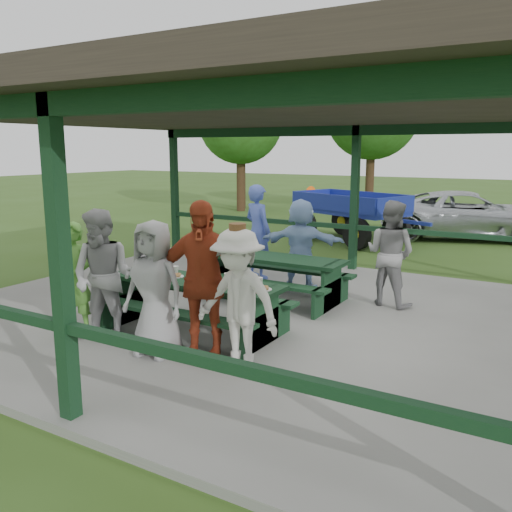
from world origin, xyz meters
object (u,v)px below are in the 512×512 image
Objects in this scene: contestant_grey_left at (103,277)px; spectator_blue at (258,232)px; contestant_green at (75,279)px; contestant_white_fedora at (238,301)px; contestant_grey_mid at (154,289)px; spectator_grey at (390,253)px; spectator_lblue at (301,244)px; farm_trailer at (350,216)px; contestant_red at (202,281)px; pickup_truck at (468,215)px; picnic_table_far at (271,272)px; picnic_table_near at (195,299)px.

spectator_blue is (-0.11, 4.20, 0.04)m from contestant_grey_left.
contestant_white_fedora reaches higher than contestant_green.
contestant_grey_left is 0.96× the size of spectator_blue.
contestant_grey_mid is 4.08m from spectator_grey.
farm_trailer is (-1.28, 5.90, -0.18)m from spectator_lblue.
contestant_red is 1.05× the size of spectator_blue.
contestant_grey_mid is at bearing 153.83° from pickup_truck.
picnic_table_far is at bearing 151.46° from pickup_truck.
contestant_green is at bearing 162.50° from contestant_grey_left.
pickup_truck is at bearing 91.41° from contestant_white_fedora.
contestant_grey_mid is 0.63m from contestant_red.
contestant_white_fedora reaches higher than spectator_lblue.
spectator_grey reaches higher than picnic_table_far.
spectator_grey is at bearing -169.44° from spectator_blue.
contestant_white_fedora is (1.13, -2.85, 0.36)m from picnic_table_far.
contestant_grey_mid is (-0.02, -2.94, 0.37)m from picnic_table_far.
spectator_grey is (1.71, -0.22, 0.03)m from spectator_lblue.
pickup_truck is (1.77, 11.07, 0.13)m from picnic_table_near.
contestant_red is 1.13× the size of contestant_white_fedora.
contestant_red is 11.88m from pickup_truck.
contestant_red is (0.56, -2.76, 0.50)m from picnic_table_far.
spectator_blue is (-1.00, 1.26, 0.45)m from picnic_table_far.
spectator_grey is at bearing 21.06° from picnic_table_far.
picnic_table_far is at bearing -59.03° from farm_trailer.
spectator_lblue is at bearing 51.14° from contestant_green.
picnic_table_far is 1.99m from spectator_grey.
contestant_green is at bearing 173.37° from contestant_grey_mid.
contestant_white_fedora is 11.93m from pickup_truck.
farm_trailer is at bearing -53.07° from spectator_grey.
picnic_table_near and picnic_table_far have the same top height.
contestant_red is 4.31m from spectator_blue.
picnic_table_far is 3.09m from contestant_white_fedora.
contestant_red is 1.13× the size of spectator_grey.
spectator_blue is 2.87m from spectator_grey.
picnic_table_near is at bearing 38.08° from contestant_grey_left.
spectator_grey is at bearing -42.74° from farm_trailer.
contestant_grey_left reaches higher than pickup_truck.
contestant_grey_left reaches higher than contestant_grey_mid.
contestant_white_fedora is 4.63m from spectator_blue.
farm_trailer is at bearing 99.78° from picnic_table_far.
spectator_grey is (1.84, 3.64, 0.02)m from contestant_grey_mid.
contestant_grey_mid is (0.10, -0.94, 0.37)m from picnic_table_near.
contestant_grey_left is (-0.89, -2.94, 0.41)m from picnic_table_far.
pickup_truck is at bearing -77.96° from spectator_grey.
spectator_grey reaches higher than spectator_lblue.
contestant_grey_left is (0.60, -0.05, 0.11)m from contestant_green.
contestant_green is 0.36× the size of farm_trailer.
contestant_grey_mid is 0.87× the size of contestant_red.
picnic_table_far is at bearing 115.57° from contestant_white_fedora.
contestant_green is at bearing -175.21° from contestant_white_fedora.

